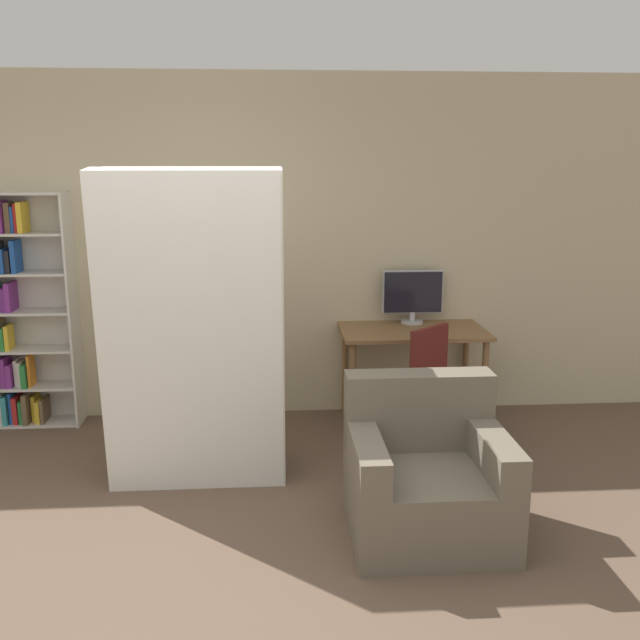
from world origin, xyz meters
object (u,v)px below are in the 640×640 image
object	(u,v)px
monitor	(413,295)
bookshelf	(24,313)
office_chair	(444,406)
mattress_far	(199,323)
armchair	(426,477)
mattress_near	(193,335)

from	to	relation	value
monitor	bookshelf	world-z (taller)	bookshelf
monitor	office_chair	bearing A→B (deg)	-85.48
mattress_far	armchair	bearing A→B (deg)	-36.03
office_chair	bookshelf	size ratio (longest dim) A/B	0.50
office_chair	mattress_far	world-z (taller)	mattress_far
armchair	mattress_near	bearing A→B (deg)	154.45
office_chair	bookshelf	distance (m)	3.26
monitor	bookshelf	xyz separation A→B (m)	(-3.03, -0.01, -0.10)
monitor	armchair	distance (m)	2.03
monitor	bookshelf	distance (m)	3.03
monitor	armchair	size ratio (longest dim) A/B	0.57
mattress_far	armchair	distance (m)	1.77
office_chair	mattress_near	world-z (taller)	mattress_near
bookshelf	mattress_near	xyz separation A→B (m)	(1.43, -1.26, 0.11)
office_chair	armchair	distance (m)	1.09
mattress_near	armchair	distance (m)	1.61
office_chair	monitor	bearing A→B (deg)	94.52
monitor	office_chair	size ratio (longest dim) A/B	0.54
monitor	mattress_far	bearing A→B (deg)	-149.65
monitor	mattress_far	xyz separation A→B (m)	(-1.61, -0.94, 0.01)
monitor	armchair	world-z (taller)	monitor
mattress_near	armchair	size ratio (longest dim) A/B	2.35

